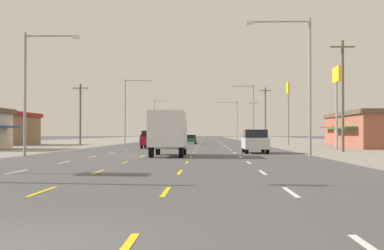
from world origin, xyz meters
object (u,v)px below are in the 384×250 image
Objects in this scene: sedan_center_turn_far at (191,139)px; streetlight_right_row_2 at (235,117)px; box_truck_center_turn_nearest at (169,131)px; hatchback_far_left_midfar at (146,139)px; streetlight_right_row_1 at (251,110)px; suv_far_right_near at (255,141)px; pole_sign_right_row_1 at (337,85)px; suv_inner_left_mid at (151,139)px; streetlight_left_row_1 at (128,106)px; streetlight_left_row_2 at (156,117)px; pole_sign_right_row_2 at (288,99)px; sedan_inner_left_farther at (169,139)px; streetlight_right_row_0 at (303,76)px; streetlight_left_row_0 at (31,84)px.

sedan_center_turn_far is 0.47× the size of streetlight_right_row_2.
hatchback_far_left_midfar is at bearing 98.70° from box_truck_center_turn_nearest.
streetlight_right_row_1 is (9.58, -1.79, 4.64)m from sedan_center_turn_far.
suv_far_right_near is 14.90m from pole_sign_right_row_1.
sedan_center_turn_far is (3.69, 25.36, -0.27)m from suv_inner_left_mid.
streetlight_left_row_1 is at bearing 132.55° from pole_sign_right_row_1.
streetlight_left_row_2 reaches higher than box_truck_center_turn_nearest.
sedan_center_turn_far is 18.49m from pole_sign_right_row_2.
suv_inner_left_mid is at bearing -100.70° from streetlight_right_row_2.
sedan_inner_left_farther is 24.28m from pole_sign_right_row_2.
streetlight_left_row_2 reaches higher than suv_far_right_near.
streetlight_right_row_0 is at bearing -69.09° from suv_far_right_near.
streetlight_left_row_0 is (-6.06, -52.15, 4.44)m from sedan_inner_left_farther.
hatchback_far_left_midfar is 7.17m from sedan_center_turn_far.
streetlight_left_row_1 is (-9.79, 44.64, 4.14)m from box_truck_center_turn_nearest.
box_truck_center_turn_nearest is 23.51m from pole_sign_right_row_1.
streetlight_right_row_1 is (-6.44, 28.27, -1.30)m from pole_sign_right_row_1.
streetlight_left_row_1 is at bearing -89.83° from streetlight_left_row_2.
streetlight_right_row_0 is (16.55, -46.52, 4.96)m from hatchback_far_left_midfar.
pole_sign_right_row_2 reaches higher than pole_sign_right_row_1.
suv_inner_left_mid is 1.09× the size of sedan_center_turn_far.
streetlight_right_row_0 is (13.13, -22.03, 4.72)m from suv_inner_left_mid.
box_truck_center_turn_nearest reaches higher than hatchback_far_left_midfar.
streetlight_left_row_2 reaches higher than streetlight_right_row_0.
streetlight_left_row_1 is at bearing 104.83° from suv_inner_left_mid.
box_truck_center_turn_nearest is 0.75× the size of streetlight_right_row_2.
hatchback_far_left_midfar is (-13.82, 39.36, -0.24)m from suv_far_right_near.
streetlight_right_row_0 reaches higher than pole_sign_right_row_2.
streetlight_left_row_1 is (-6.24, 23.56, 4.95)m from suv_inner_left_mid.
sedan_inner_left_farther is 41.51m from streetlight_right_row_2.
streetlight_right_row_0 reaches higher than sedan_inner_left_farther.
pole_sign_right_row_2 is (7.29, 29.57, 5.46)m from suv_far_right_near.
sedan_inner_left_farther is 0.48× the size of streetlight_right_row_1.
suv_inner_left_mid is 27.40m from streetlight_right_row_1.
streetlight_right_row_2 is at bearing 90.04° from streetlight_right_row_0.
sedan_center_turn_far is at bearing 89.82° from box_truck_center_turn_nearest.
pole_sign_right_row_2 reaches higher than sedan_inner_left_farther.
suv_inner_left_mid reaches higher than sedan_inner_left_farther.
box_truck_center_turn_nearest is at bearing -137.73° from suv_far_right_near.
suv_inner_left_mid is 70.53m from streetlight_right_row_2.
suv_inner_left_mid is 30.12m from sedan_inner_left_farther.
suv_far_right_near is 18.14m from suv_inner_left_mid.
pole_sign_right_row_2 is 0.99× the size of streetlight_left_row_0.
box_truck_center_turn_nearest is 0.72× the size of streetlight_left_row_2.
streetlight_right_row_0 is at bearing -110.81° from pole_sign_right_row_1.
suv_far_right_near is at bearing -76.76° from sedan_inner_left_farther.
streetlight_left_row_1 is at bearing -132.68° from sedan_inner_left_farther.
suv_inner_left_mid is 0.57× the size of pole_sign_right_row_1.
sedan_inner_left_farther is at bearing 129.21° from sedan_center_turn_far.
box_truck_center_turn_nearest reaches higher than suv_far_right_near.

